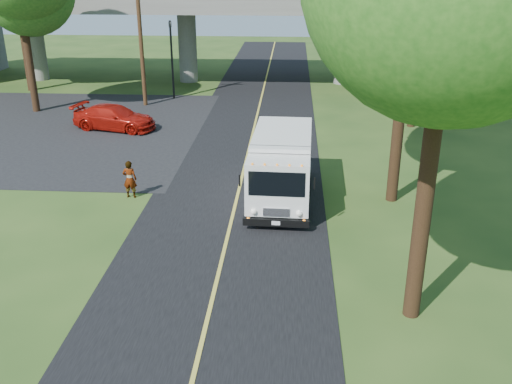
# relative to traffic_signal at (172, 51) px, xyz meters

# --- Properties ---
(ground) EXTENTS (120.00, 120.00, 0.00)m
(ground) POSITION_rel_traffic_signal_xyz_m (6.00, -26.00, -3.20)
(ground) COLOR #294518
(ground) RESTS_ON ground
(road) EXTENTS (7.00, 90.00, 0.02)m
(road) POSITION_rel_traffic_signal_xyz_m (6.00, -16.00, -3.19)
(road) COLOR black
(road) RESTS_ON ground
(parking_lot) EXTENTS (16.00, 18.00, 0.01)m
(parking_lot) POSITION_rel_traffic_signal_xyz_m (-5.00, -8.00, -3.19)
(parking_lot) COLOR black
(parking_lot) RESTS_ON ground
(lane_line) EXTENTS (0.12, 90.00, 0.01)m
(lane_line) POSITION_rel_traffic_signal_xyz_m (6.00, -16.00, -3.17)
(lane_line) COLOR gold
(lane_line) RESTS_ON road
(overpass) EXTENTS (54.00, 10.00, 7.30)m
(overpass) POSITION_rel_traffic_signal_xyz_m (6.00, 6.00, 1.36)
(overpass) COLOR slate
(overpass) RESTS_ON ground
(traffic_signal) EXTENTS (0.18, 0.22, 5.20)m
(traffic_signal) POSITION_rel_traffic_signal_xyz_m (0.00, 0.00, 0.00)
(traffic_signal) COLOR black
(traffic_signal) RESTS_ON ground
(utility_pole) EXTENTS (1.60, 0.26, 9.00)m
(utility_pole) POSITION_rel_traffic_signal_xyz_m (-1.50, -2.00, 1.40)
(utility_pole) COLOR #472D19
(utility_pole) RESTS_ON ground
(step_van) EXTENTS (2.51, 6.33, 2.63)m
(step_van) POSITION_rel_traffic_signal_xyz_m (7.77, -17.14, -1.77)
(step_van) COLOR white
(step_van) RESTS_ON ground
(red_sedan) EXTENTS (5.03, 2.92, 1.37)m
(red_sedan) POSITION_rel_traffic_signal_xyz_m (-1.82, -7.70, -2.52)
(red_sedan) COLOR #A4120A
(red_sedan) RESTS_ON ground
(pedestrian) EXTENTS (0.58, 0.40, 1.55)m
(pedestrian) POSITION_rel_traffic_signal_xyz_m (1.70, -17.40, -2.42)
(pedestrian) COLOR gray
(pedestrian) RESTS_ON ground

